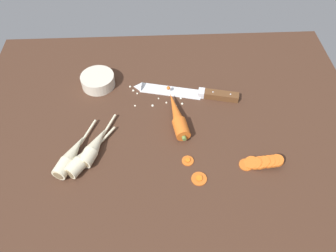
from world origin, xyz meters
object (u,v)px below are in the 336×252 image
whole_carrot (177,116)px  carrot_slice_stack (261,162)px  carrot_slice_stray_near (199,178)px  carrot_slice_stray_mid (188,160)px  parsnip_mid_right (95,146)px  parsnip_mid_left (71,155)px  prep_bowl (98,80)px  chefs_knife (184,92)px  parsnip_front (85,157)px

whole_carrot → carrot_slice_stack: whole_carrot is taller
carrot_slice_stray_near → carrot_slice_stray_mid: same height
whole_carrot → parsnip_mid_right: size_ratio=1.15×
whole_carrot → parsnip_mid_left: bearing=-156.5°
parsnip_mid_right → prep_bowl: bearing=93.1°
chefs_knife → whole_carrot: (-2.86, -11.62, 1.45)cm
prep_bowl → parsnip_front: bearing=-91.6°
parsnip_front → parsnip_mid_left: 3.91cm
parsnip_mid_right → carrot_slice_stray_near: size_ratio=4.52×
carrot_slice_stray_mid → whole_carrot: bearing=97.8°
chefs_knife → carrot_slice_stack: 34.44cm
carrot_slice_stack → parsnip_front: bearing=176.0°
parsnip_front → carrot_slice_stray_near: size_ratio=4.16×
parsnip_mid_left → prep_bowl: same height
whole_carrot → parsnip_front: 29.44cm
chefs_knife → carrot_slice_stray_near: bearing=-87.0°
carrot_slice_stray_near → parsnip_mid_right: bearing=159.3°
carrot_slice_stray_near → carrot_slice_stray_mid: bearing=113.5°
whole_carrot → carrot_slice_stray_near: whole_carrot is taller
parsnip_mid_right → carrot_slice_stray_mid: (25.83, -4.88, -1.62)cm
parsnip_mid_right → whole_carrot: bearing=23.0°
chefs_knife → parsnip_mid_left: bearing=-143.1°
chefs_knife → prep_bowl: (-28.09, 5.13, 1.50)cm
parsnip_mid_right → prep_bowl: 26.90cm
chefs_knife → carrot_slice_stray_mid: chefs_knife is taller
parsnip_front → parsnip_mid_right: (2.28, 3.58, -0.00)cm
carrot_slice_stray_mid → prep_bowl: bearing=130.7°
whole_carrot → parsnip_mid_right: whole_carrot is taller
parsnip_front → prep_bowl: size_ratio=1.58×
whole_carrot → carrot_slice_stray_mid: (2.04, -14.98, -1.74)cm
chefs_knife → carrot_slice_stray_mid: (-0.82, -26.61, -0.29)cm
whole_carrot → parsnip_front: whole_carrot is taller
whole_carrot → parsnip_mid_left: 32.61cm
parsnip_mid_left → carrot_slice_stray_mid: parsnip_mid_left is taller
chefs_knife → prep_bowl: size_ratio=3.14×
parsnip_front → parsnip_mid_left: (-3.85, 0.71, -0.00)cm
parsnip_mid_right → carrot_slice_stray_near: 30.35cm
whole_carrot → parsnip_front: (-26.07, -13.68, -0.12)cm
parsnip_mid_right → chefs_knife: bearing=39.2°
carrot_slice_stack → carrot_slice_stray_near: bearing=-167.8°
chefs_knife → parsnip_mid_left: 41.00cm
whole_carrot → prep_bowl: size_ratio=1.98×
parsnip_mid_left → carrot_slice_stack: parsnip_mid_left is taller
whole_carrot → carrot_slice_stack: 27.78cm
prep_bowl → parsnip_mid_right: bearing=-86.9°
parsnip_mid_left → carrot_slice_stack: 51.99cm
carrot_slice_stack → carrot_slice_stray_mid: (-19.87, 2.08, -0.83)cm
carrot_slice_stray_near → prep_bowl: (-29.80, 37.56, 1.79)cm
carrot_slice_stack → carrot_slice_stray_mid: 20.00cm
parsnip_front → carrot_slice_stray_mid: 28.18cm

